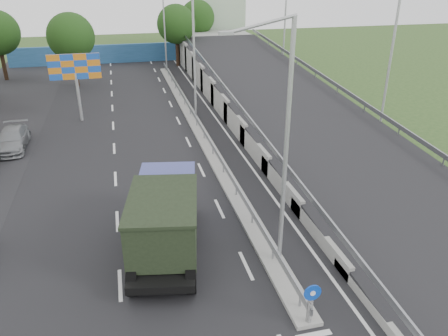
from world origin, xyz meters
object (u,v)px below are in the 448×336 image
object	(u,v)px
lamp_post_near	(282,137)
lamp_post_mid	(192,49)
sign_bollard	(311,303)
church	(217,13)
billboard	(75,71)
dump_truck	(165,217)
parked_car_d	(12,139)
lamp_post_far	(163,21)

from	to	relation	value
lamp_post_near	lamp_post_mid	distance (m)	20.00
sign_bollard	lamp_post_mid	xyz separation A→B (m)	(0.11, 23.83, 4.77)
lamp_post_near	lamp_post_mid	world-z (taller)	same
lamp_post_near	church	size ratio (longest dim) A/B	0.73
billboard	lamp_post_mid	bearing A→B (deg)	-12.38
lamp_post_mid	billboard	size ratio (longest dim) A/B	1.83
dump_truck	parked_car_d	xyz separation A→B (m)	(-9.06, 14.75, -1.05)
lamp_post_far	church	world-z (taller)	church
dump_truck	church	bearing A→B (deg)	85.18
lamp_post_near	lamp_post_mid	xyz separation A→B (m)	(0.00, 20.00, 0.00)
sign_bollard	lamp_post_near	bearing A→B (deg)	88.36
lamp_post_mid	parked_car_d	size ratio (longest dim) A/B	2.06
lamp_post_near	dump_truck	size ratio (longest dim) A/B	1.33
lamp_post_mid	billboard	bearing A→B (deg)	167.62
lamp_post_far	parked_car_d	xyz separation A→B (m)	(-13.51, -23.25, -5.10)
lamp_post_mid	church	world-z (taller)	church
billboard	parked_car_d	distance (m)	7.68
parked_car_d	lamp_post_far	bearing A→B (deg)	59.07
billboard	dump_truck	world-z (taller)	billboard
lamp_post_near	lamp_post_mid	size ratio (longest dim) A/B	1.00
church	dump_truck	world-z (taller)	church
lamp_post_mid	billboard	distance (m)	9.47
lamp_post_far	sign_bollard	bearing A→B (deg)	-90.14
lamp_post_mid	dump_truck	xyz separation A→B (m)	(-4.45, -18.00, -4.05)
sign_bollard	billboard	distance (m)	27.53
lamp_post_near	lamp_post_far	distance (m)	40.00
lamp_post_mid	church	bearing A→B (deg)	73.78
sign_bollard	church	xyz separation A→B (m)	(10.00, 57.83, 4.28)
sign_bollard	billboard	xyz separation A→B (m)	(-9.00, 25.83, 3.15)
church	parked_car_d	xyz separation A→B (m)	(-23.40, -37.25, -4.60)
church	parked_car_d	distance (m)	44.23
dump_truck	parked_car_d	bearing A→B (deg)	132.17
sign_bollard	parked_car_d	world-z (taller)	sign_bollard
lamp_post_mid	lamp_post_far	size ratio (longest dim) A/B	1.00
sign_bollard	parked_car_d	bearing A→B (deg)	123.08
billboard	dump_truck	distance (m)	20.68
sign_bollard	church	bearing A→B (deg)	80.19
church	parked_car_d	world-z (taller)	church
dump_truck	parked_car_d	size ratio (longest dim) A/B	1.55
lamp_post_mid	dump_truck	size ratio (longest dim) A/B	1.33
sign_bollard	dump_truck	size ratio (longest dim) A/B	0.22
lamp_post_near	parked_car_d	size ratio (longest dim) A/B	2.06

